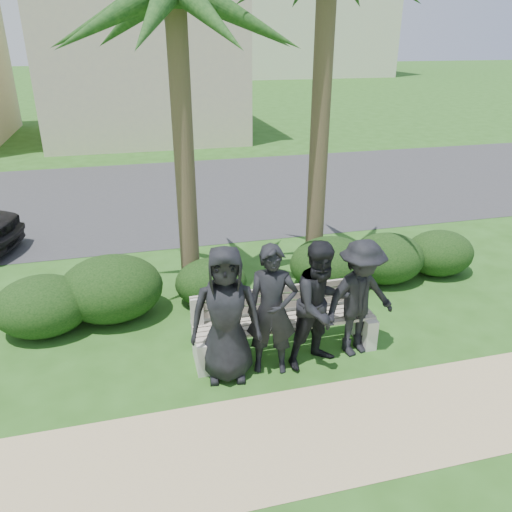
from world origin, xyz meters
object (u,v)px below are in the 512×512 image
(man_b, at_px, (272,311))
(man_a, at_px, (226,315))
(park_bench, at_px, (285,326))
(man_d, at_px, (360,299))
(man_c, at_px, (321,305))

(man_b, bearing_deg, man_a, -165.69)
(park_bench, height_order, man_a, man_a)
(man_a, height_order, man_b, man_a)
(park_bench, xyz_separation_m, man_d, (0.97, -0.28, 0.45))
(man_a, height_order, man_c, man_a)
(man_b, bearing_deg, park_bench, 66.09)
(man_a, bearing_deg, man_c, 8.57)
(man_a, bearing_deg, park_bench, 31.18)
(man_c, height_order, man_d, man_c)
(park_bench, relative_size, man_b, 1.43)
(park_bench, bearing_deg, man_d, -15.96)
(man_c, bearing_deg, man_d, -6.24)
(park_bench, distance_m, man_d, 1.11)
(park_bench, xyz_separation_m, man_a, (-0.90, -0.35, 0.52))
(man_a, bearing_deg, man_d, 11.94)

